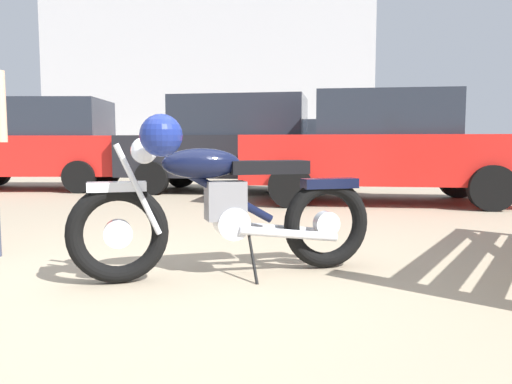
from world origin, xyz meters
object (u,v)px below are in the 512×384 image
red_hatchback_near (382,148)px  dark_sedan_left (37,144)px  white_estate_far (232,143)px  blue_hatchback_right (336,147)px  vintage_motorcycle (221,204)px

red_hatchback_near → dark_sedan_left: (-6.40, 2.11, 0.08)m
white_estate_far → blue_hatchback_right: (2.76, 6.40, -0.08)m
blue_hatchback_right → dark_sedan_left: bearing=-130.8°
vintage_motorcycle → dark_sedan_left: bearing=-74.6°
white_estate_far → dark_sedan_left: same height
vintage_motorcycle → white_estate_far: 6.18m
red_hatchback_near → white_estate_far: size_ratio=1.07×
red_hatchback_near → white_estate_far: bearing=151.3°
white_estate_far → vintage_motorcycle: bearing=101.7°
vintage_motorcycle → white_estate_far: white_estate_far is taller
red_hatchback_near → vintage_motorcycle: bearing=-108.5°
white_estate_far → dark_sedan_left: size_ratio=1.03×
vintage_motorcycle → white_estate_far: size_ratio=0.49×
vintage_motorcycle → red_hatchback_near: size_ratio=0.46×
red_hatchback_near → dark_sedan_left: 6.74m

